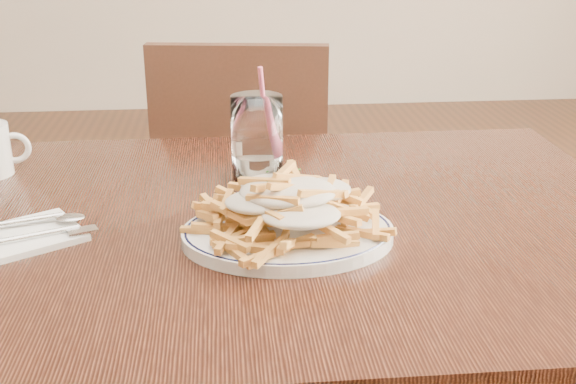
{
  "coord_description": "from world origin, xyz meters",
  "views": [
    {
      "loc": [
        -0.03,
        -0.96,
        1.17
      ],
      "look_at": [
        0.06,
        -0.08,
        0.82
      ],
      "focal_mm": 45.0,
      "sensor_mm": 36.0,
      "label": 1
    }
  ],
  "objects": [
    {
      "name": "table",
      "position": [
        0.0,
        0.0,
        0.67
      ],
      "size": [
        1.2,
        0.8,
        0.75
      ],
      "color": "black",
      "rests_on": "ground"
    },
    {
      "name": "chair_far",
      "position": [
        0.02,
        0.75,
        0.5
      ],
      "size": [
        0.46,
        0.46,
        0.89
      ],
      "color": "black",
      "rests_on": "ground"
    },
    {
      "name": "fries_plate",
      "position": [
        0.06,
        -0.08,
        0.76
      ],
      "size": [
        0.31,
        0.27,
        0.02
      ],
      "color": "white",
      "rests_on": "table"
    },
    {
      "name": "loaded_fries",
      "position": [
        0.06,
        -0.08,
        0.81
      ],
      "size": [
        0.26,
        0.22,
        0.07
      ],
      "color": "gold",
      "rests_on": "fries_plate"
    },
    {
      "name": "napkin",
      "position": [
        -0.32,
        -0.06,
        0.75
      ],
      "size": [
        0.21,
        0.19,
        0.01
      ],
      "primitive_type": "cube",
      "rotation": [
        0.0,
        0.0,
        0.55
      ],
      "color": "white",
      "rests_on": "table"
    },
    {
      "name": "cutlery",
      "position": [
        -0.32,
        -0.05,
        0.76
      ],
      "size": [
        0.21,
        0.14,
        0.01
      ],
      "color": "silver",
      "rests_on": "napkin"
    },
    {
      "name": "water_glass",
      "position": [
        0.03,
        0.17,
        0.81
      ],
      "size": [
        0.08,
        0.08,
        0.19
      ],
      "color": "white",
      "rests_on": "table"
    }
  ]
}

